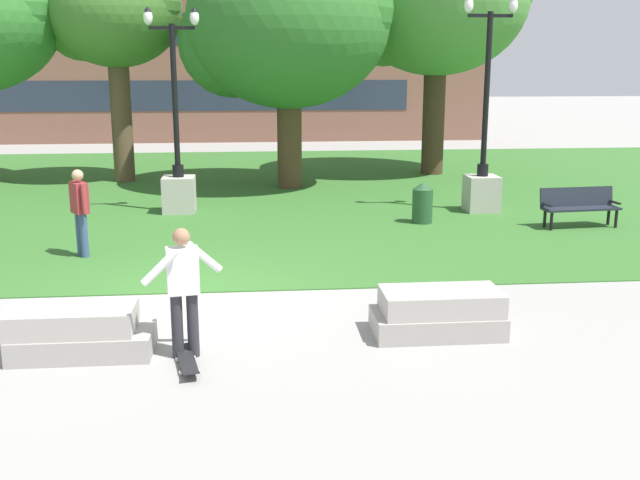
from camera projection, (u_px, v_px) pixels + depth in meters
ground_plane at (197, 293)px, 12.37m from camera, size 140.00×140.00×0.00m
grass_lawn at (219, 192)px, 22.05m from camera, size 40.00×20.00×0.02m
concrete_block_center at (78, 332)px, 9.74m from camera, size 1.87×0.90×0.64m
concrete_block_left at (439, 313)px, 10.46m from camera, size 1.80×0.90×0.64m
person_skateboarder at (183, 285)px, 9.50m from camera, size 0.99×0.66×1.71m
skateboard at (187, 361)px, 9.35m from camera, size 0.38×1.04×0.14m
park_bench_near_left at (579, 205)px, 17.20m from camera, size 1.84×0.69×0.90m
lamp_post_right at (178, 172)px, 18.77m from camera, size 1.32×0.80×5.01m
lamp_post_center at (483, 169)px, 18.91m from camera, size 1.32×0.80×5.30m
tree_far_left at (114, 14)px, 22.77m from camera, size 4.25×4.05×6.98m
tree_near_right at (286, 24)px, 21.67m from camera, size 6.21×5.91×7.38m
trash_bin at (423, 203)px, 17.62m from camera, size 0.49×0.49×0.96m
person_bystander_near_lawn at (80, 208)px, 14.46m from camera, size 0.43×0.63×1.71m
building_facade_distant at (164, 34)px, 34.67m from camera, size 30.37×1.03×10.02m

